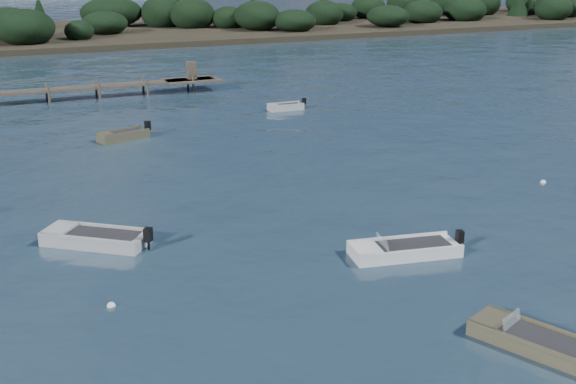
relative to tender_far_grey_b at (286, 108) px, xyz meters
name	(u,v)px	position (x,y,z in m)	size (l,w,h in m)	color
ground	(122,75)	(-8.44, 23.54, -0.16)	(400.00, 400.00, 0.00)	#182A39
tender_far_grey_b	(286,108)	(0.00, 0.00, 0.00)	(3.24, 1.25, 1.10)	#A4A9AB
tender_far_white	(123,137)	(-14.30, -4.58, 0.03)	(3.90, 2.28, 1.31)	brown
dinghy_mid_grey	(96,240)	(-19.41, -22.90, 0.01)	(4.67, 4.19, 1.26)	#A4A9AB
dinghy_mid_white_a	(404,252)	(-7.66, -29.52, -0.01)	(5.08, 2.55, 1.17)	silver
dinghy_near_olive	(537,344)	(-7.92, -37.75, -0.01)	(3.13, 4.62, 1.13)	brown
buoy_c	(111,306)	(-19.96, -29.13, -0.16)	(0.32, 0.32, 0.32)	white
buoy_d	(543,183)	(5.08, -24.04, -0.16)	(0.32, 0.32, 0.32)	white
far_headland	(221,18)	(16.56, 63.54, 1.81)	(190.00, 40.00, 5.80)	black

